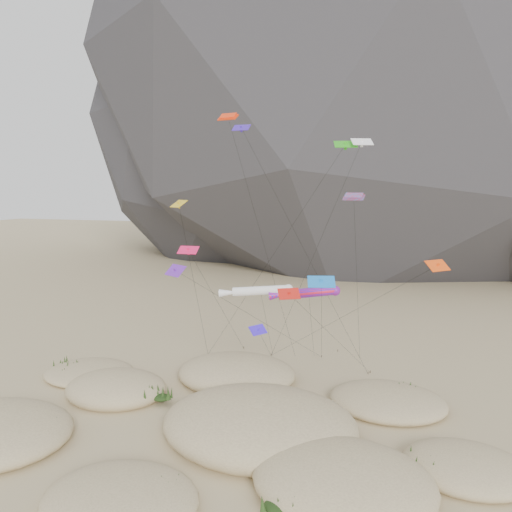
{
  "coord_description": "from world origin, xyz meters",
  "views": [
    {
      "loc": [
        14.95,
        -36.07,
        21.49
      ],
      "look_at": [
        -0.26,
        12.0,
        14.58
      ],
      "focal_mm": 35.0,
      "sensor_mm": 36.0,
      "label": 1
    }
  ],
  "objects": [
    {
      "name": "dune_grass",
      "position": [
        -1.48,
        3.69,
        0.84
      ],
      "size": [
        42.43,
        29.92,
        1.56
      ],
      "color": "black",
      "rests_on": "ground"
    },
    {
      "name": "kite_stakes",
      "position": [
        1.55,
        23.2,
        0.15
      ],
      "size": [
        20.71,
        7.35,
        0.3
      ],
      "color": "#3F2D1E",
      "rests_on": "ground"
    },
    {
      "name": "dunes",
      "position": [
        -1.36,
        3.13,
        0.79
      ],
      "size": [
        50.51,
        34.07,
        4.55
      ],
      "color": "#CCB789",
      "rests_on": "ground"
    },
    {
      "name": "white_tube_kite",
      "position": [
        0.27,
        10.77,
        11.23
      ],
      "size": [
        7.43,
        14.66,
        11.97
      ],
      "color": "white",
      "rests_on": "ground"
    },
    {
      "name": "delta_kites",
      "position": [
        2.16,
        10.32,
        16.75
      ],
      "size": [
        28.01,
        21.48,
        28.01
      ],
      "color": "#391CA7",
      "rests_on": "ground"
    },
    {
      "name": "ground",
      "position": [
        0.0,
        0.0,
        0.0
      ],
      "size": [
        500.0,
        500.0,
        0.0
      ],
      "primitive_type": "plane",
      "color": "#CCB789",
      "rests_on": "ground"
    },
    {
      "name": "multi_parafoil",
      "position": [
        9.08,
        15.52,
        20.3
      ],
      "size": [
        2.23,
        11.56,
        21.01
      ],
      "color": "red",
      "rests_on": "ground"
    },
    {
      "name": "orange_parafoil",
      "position": [
        -5.0,
        17.16,
        28.79
      ],
      "size": [
        7.49,
        7.87,
        29.72
      ],
      "color": "red",
      "rests_on": "ground"
    },
    {
      "name": "rainbow_tube_kite",
      "position": [
        5.06,
        11.71,
        11.14
      ],
      "size": [
        6.98,
        14.85,
        11.93
      ],
      "color": "red",
      "rests_on": "ground"
    },
    {
      "name": "rock_headland",
      "position": [
        6.37,
        118.72,
        72.68
      ],
      "size": [
        226.37,
        148.64,
        177.5
      ],
      "color": "black",
      "rests_on": "ground"
    }
  ]
}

